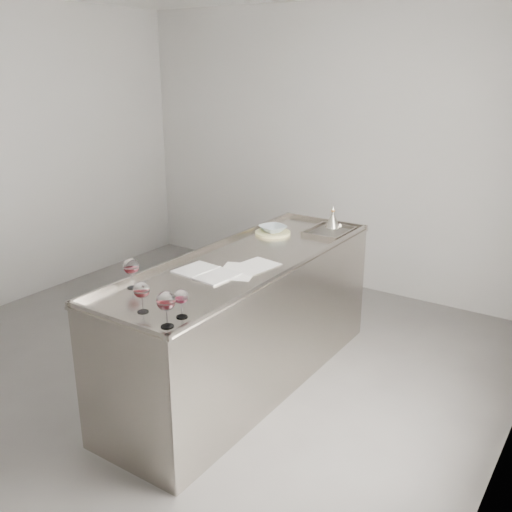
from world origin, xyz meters
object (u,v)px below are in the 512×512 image
Objects in this scene: counter at (246,322)px; wine_glass_small at (181,298)px; wine_glass_left at (131,267)px; wine_glass_right at (166,302)px; notebook at (206,273)px; wine_glass_middle at (142,291)px; ceramic_bowl at (273,229)px; wine_funnel at (333,221)px.

wine_glass_small reaches higher than counter.
wine_glass_left is 0.61m from wine_glass_right.
notebook is at bearing -99.09° from counter.
wine_glass_middle is 1.67m from ceramic_bowl.
notebook is 1.45m from wine_funnel.
wine_glass_left is 1.44m from ceramic_bowl.
ceramic_bowl is (0.09, 1.44, -0.09)m from wine_glass_left.
wine_glass_middle is at bearing -82.73° from ceramic_bowl.
wine_funnel is at bearing 83.48° from counter.
wine_glass_left is at bearing 152.17° from wine_glass_right.
wine_glass_right is 0.97× the size of ceramic_bowl.
wine_glass_right reaches higher than wine_glass_small.
wine_funnel is at bearing 93.57° from wine_glass_small.
counter is at bearing -96.52° from wine_funnel.
wine_glass_left is at bearing -93.72° from ceramic_bowl.
wine_glass_right is at bearing -27.83° from wine_glass_left.
wine_glass_left is at bearing -102.00° from wine_funnel.
notebook is 1.01m from ceramic_bowl.
wine_glass_right is (0.26, -1.08, 0.61)m from counter.
counter is at bearing 86.51° from notebook.
wine_glass_left reaches higher than counter.
wine_glass_left is (-0.28, -0.80, 0.60)m from counter.
wine_glass_middle is (0.03, -1.02, 0.59)m from counter.
wine_glass_left is at bearing 163.57° from wine_glass_small.
wine_glass_small is 0.68m from notebook.
counter is 12.89× the size of wine_glass_left.
wine_glass_small is at bearing -75.27° from counter.
counter is 1.14m from wine_glass_small.
wine_glass_left is 0.38m from wine_glass_middle.
ceramic_bowl is at bearing 105.88° from counter.
ceramic_bowl reaches higher than notebook.
wine_glass_small is at bearing -56.93° from notebook.
wine_glass_small reaches higher than ceramic_bowl.
ceramic_bowl is at bearing -124.73° from wine_funnel.
ceramic_bowl is at bearing 104.52° from wine_glass_right.
wine_glass_right is 1.07× the size of wine_funnel.
wine_funnel is (-0.14, 2.16, -0.08)m from wine_glass_right.
notebook is (-0.06, -0.36, 0.47)m from counter.
wine_glass_right is 0.47× the size of notebook.
wine_funnel is (0.09, 2.10, -0.07)m from wine_glass_middle.
ceramic_bowl is (-0.21, 1.66, -0.08)m from wine_glass_middle.
ceramic_bowl reaches higher than counter.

